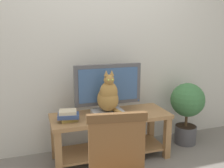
# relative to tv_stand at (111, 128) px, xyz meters

# --- Properties ---
(back_wall) EXTENTS (7.00, 0.12, 2.80)m
(back_wall) POSITION_rel_tv_stand_xyz_m (-0.01, 0.43, 1.03)
(back_wall) COLOR beige
(back_wall) RESTS_ON ground
(tv_stand) EXTENTS (1.36, 0.52, 0.54)m
(tv_stand) POSITION_rel_tv_stand_xyz_m (0.00, 0.00, 0.00)
(tv_stand) COLOR olive
(tv_stand) RESTS_ON ground
(tv) EXTENTS (0.79, 0.20, 0.57)m
(tv) POSITION_rel_tv_stand_xyz_m (0.00, 0.09, 0.48)
(tv) COLOR #4C4C51
(tv) RESTS_ON tv_stand
(media_box) EXTENTS (0.35, 0.23, 0.07)m
(media_box) POSITION_rel_tv_stand_xyz_m (-0.05, -0.06, 0.20)
(media_box) COLOR #ADADB2
(media_box) RESTS_ON tv_stand
(cat) EXTENTS (0.23, 0.34, 0.47)m
(cat) POSITION_rel_tv_stand_xyz_m (-0.05, -0.07, 0.41)
(cat) COLOR olive
(cat) RESTS_ON media_box
(book_stack) EXTENTS (0.25, 0.20, 0.12)m
(book_stack) POSITION_rel_tv_stand_xyz_m (-0.49, -0.06, 0.23)
(book_stack) COLOR olive
(book_stack) RESTS_ON tv_stand
(potted_plant) EXTENTS (0.44, 0.44, 0.82)m
(potted_plant) POSITION_rel_tv_stand_xyz_m (1.07, 0.07, 0.14)
(potted_plant) COLOR #47474C
(potted_plant) RESTS_ON ground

